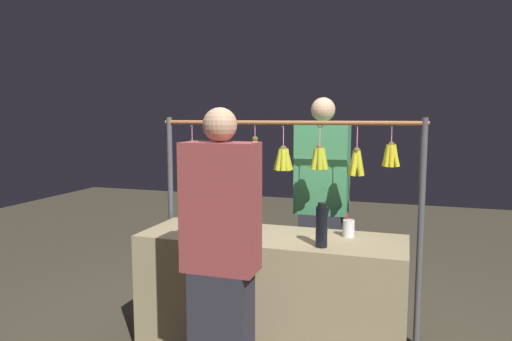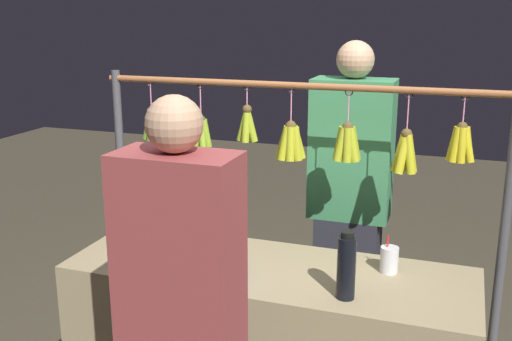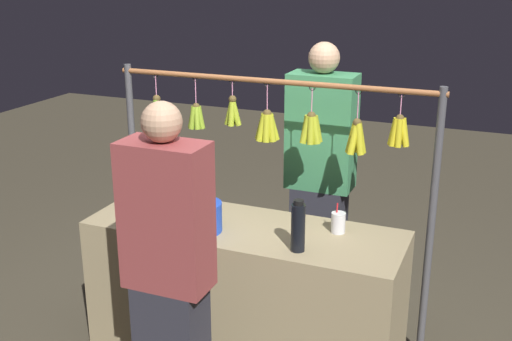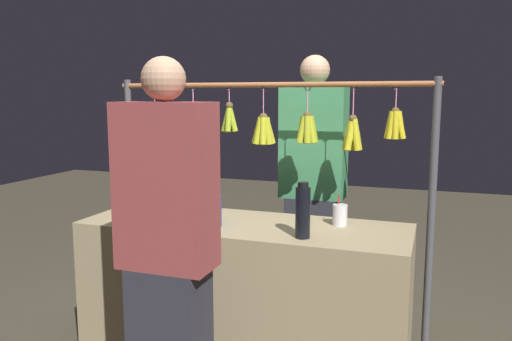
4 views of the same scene
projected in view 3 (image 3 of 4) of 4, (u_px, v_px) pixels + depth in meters
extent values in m
cube|color=tan|center=(245.00, 292.00, 3.72)|extent=(1.80, 0.62, 0.82)
cylinder|color=#4C4C51|center=(431.00, 230.00, 3.59)|extent=(0.04, 0.04, 1.62)
cylinder|color=#4C4C51|center=(135.00, 185.00, 4.29)|extent=(0.04, 0.04, 1.62)
cylinder|color=#9E6038|center=(270.00, 81.00, 3.70)|extent=(2.01, 0.03, 0.03)
torus|color=black|center=(402.00, 94.00, 3.43)|extent=(0.04, 0.01, 0.04)
cylinder|color=pink|center=(401.00, 107.00, 3.45)|extent=(0.01, 0.01, 0.13)
sphere|color=brown|center=(400.00, 118.00, 3.47)|extent=(0.05, 0.05, 0.05)
cylinder|color=gold|center=(393.00, 131.00, 3.50)|extent=(0.06, 0.04, 0.16)
cylinder|color=gold|center=(394.00, 133.00, 3.48)|extent=(0.05, 0.05, 0.16)
cylinder|color=gold|center=(399.00, 133.00, 3.46)|extent=(0.04, 0.05, 0.16)
cylinder|color=gold|center=(404.00, 133.00, 3.47)|extent=(0.07, 0.05, 0.16)
cylinder|color=gold|center=(405.00, 132.00, 3.49)|extent=(0.06, 0.04, 0.16)
cylinder|color=gold|center=(401.00, 131.00, 3.52)|extent=(0.04, 0.07, 0.16)
cylinder|color=gold|center=(396.00, 131.00, 3.52)|extent=(0.06, 0.06, 0.16)
torus|color=black|center=(359.00, 91.00, 3.51)|extent=(0.04, 0.01, 0.04)
cylinder|color=pink|center=(358.00, 107.00, 3.54)|extent=(0.01, 0.01, 0.18)
sphere|color=brown|center=(357.00, 123.00, 3.57)|extent=(0.05, 0.05, 0.05)
cylinder|color=gold|center=(352.00, 138.00, 3.61)|extent=(0.07, 0.04, 0.18)
cylinder|color=gold|center=(354.00, 139.00, 3.58)|extent=(0.06, 0.08, 0.19)
cylinder|color=gold|center=(359.00, 139.00, 3.58)|extent=(0.07, 0.06, 0.19)
cylinder|color=gold|center=(361.00, 138.00, 3.60)|extent=(0.07, 0.06, 0.19)
cylinder|color=gold|center=(356.00, 137.00, 3.62)|extent=(0.05, 0.06, 0.19)
torus|color=black|center=(312.00, 87.00, 3.61)|extent=(0.04, 0.01, 0.04)
cylinder|color=pink|center=(312.00, 102.00, 3.64)|extent=(0.01, 0.01, 0.16)
sphere|color=brown|center=(311.00, 116.00, 3.66)|extent=(0.05, 0.05, 0.05)
cylinder|color=#ABB625|center=(306.00, 129.00, 3.70)|extent=(0.06, 0.04, 0.16)
cylinder|color=#ABB625|center=(306.00, 130.00, 3.67)|extent=(0.06, 0.06, 0.17)
cylinder|color=#ABB625|center=(311.00, 131.00, 3.65)|extent=(0.05, 0.06, 0.16)
cylinder|color=#ABB625|center=(315.00, 130.00, 3.66)|extent=(0.07, 0.06, 0.17)
cylinder|color=#ABB625|center=(317.00, 129.00, 3.69)|extent=(0.07, 0.06, 0.17)
cylinder|color=#ABB625|center=(315.00, 128.00, 3.71)|extent=(0.05, 0.08, 0.17)
cylinder|color=#ABB625|center=(310.00, 128.00, 3.72)|extent=(0.06, 0.07, 0.17)
torus|color=black|center=(267.00, 84.00, 3.71)|extent=(0.04, 0.01, 0.04)
cylinder|color=pink|center=(267.00, 99.00, 3.74)|extent=(0.01, 0.01, 0.18)
sphere|color=brown|center=(267.00, 114.00, 3.76)|extent=(0.05, 0.05, 0.05)
cylinder|color=gold|center=(261.00, 127.00, 3.80)|extent=(0.08, 0.04, 0.17)
cylinder|color=gold|center=(262.00, 128.00, 3.77)|extent=(0.06, 0.07, 0.17)
cylinder|color=gold|center=(266.00, 129.00, 3.76)|extent=(0.05, 0.07, 0.17)
cylinder|color=gold|center=(271.00, 128.00, 3.77)|extent=(0.06, 0.05, 0.17)
cylinder|color=gold|center=(273.00, 127.00, 3.79)|extent=(0.08, 0.06, 0.17)
cylinder|color=gold|center=(270.00, 126.00, 3.82)|extent=(0.05, 0.08, 0.17)
cylinder|color=gold|center=(266.00, 126.00, 3.82)|extent=(0.06, 0.06, 0.17)
torus|color=black|center=(232.00, 81.00, 3.79)|extent=(0.04, 0.01, 0.04)
cylinder|color=pink|center=(232.00, 90.00, 3.81)|extent=(0.01, 0.01, 0.11)
sphere|color=brown|center=(232.00, 99.00, 3.82)|extent=(0.05, 0.05, 0.05)
cylinder|color=#9DB227|center=(230.00, 112.00, 3.86)|extent=(0.08, 0.04, 0.17)
cylinder|color=#9DB227|center=(232.00, 113.00, 3.83)|extent=(0.04, 0.07, 0.17)
cylinder|color=#9DB227|center=(235.00, 113.00, 3.84)|extent=(0.08, 0.04, 0.17)
cylinder|color=#9DB227|center=(234.00, 112.00, 3.87)|extent=(0.04, 0.06, 0.17)
torus|color=black|center=(195.00, 78.00, 3.88)|extent=(0.04, 0.01, 0.04)
cylinder|color=pink|center=(196.00, 93.00, 3.91)|extent=(0.01, 0.01, 0.17)
sphere|color=brown|center=(196.00, 107.00, 3.94)|extent=(0.05, 0.05, 0.05)
cylinder|color=#87AB29|center=(193.00, 117.00, 3.97)|extent=(0.06, 0.04, 0.14)
cylinder|color=#87AB29|center=(193.00, 118.00, 3.94)|extent=(0.05, 0.05, 0.15)
cylinder|color=#87AB29|center=(197.00, 118.00, 3.93)|extent=(0.06, 0.07, 0.15)
cylinder|color=#87AB29|center=(200.00, 118.00, 3.95)|extent=(0.06, 0.04, 0.14)
cylinder|color=#87AB29|center=(200.00, 117.00, 3.97)|extent=(0.05, 0.05, 0.15)
cylinder|color=#87AB29|center=(197.00, 117.00, 3.98)|extent=(0.05, 0.07, 0.15)
torus|color=black|center=(155.00, 75.00, 3.98)|extent=(0.04, 0.01, 0.04)
cylinder|color=pink|center=(156.00, 87.00, 4.01)|extent=(0.01, 0.01, 0.15)
sphere|color=brown|center=(157.00, 99.00, 4.03)|extent=(0.05, 0.05, 0.05)
cylinder|color=#6EA22C|center=(155.00, 110.00, 4.06)|extent=(0.08, 0.04, 0.15)
cylinder|color=#6EA22C|center=(156.00, 111.00, 4.04)|extent=(0.04, 0.07, 0.15)
cylinder|color=#6EA22C|center=(160.00, 111.00, 4.04)|extent=(0.08, 0.04, 0.16)
cylinder|color=#6EA22C|center=(159.00, 110.00, 4.07)|extent=(0.04, 0.07, 0.15)
cylinder|color=black|center=(298.00, 228.00, 3.26)|extent=(0.07, 0.07, 0.25)
cylinder|color=black|center=(299.00, 202.00, 3.22)|extent=(0.05, 0.05, 0.02)
cylinder|color=blue|center=(200.00, 217.00, 3.52)|extent=(0.24, 0.24, 0.16)
cylinder|color=silver|center=(338.00, 223.00, 3.50)|extent=(0.08, 0.08, 0.11)
cylinder|color=red|center=(336.00, 218.00, 3.50)|extent=(0.01, 0.03, 0.17)
cube|color=#2D2D38|center=(318.00, 246.00, 4.29)|extent=(0.34, 0.23, 0.85)
cube|color=#3F8C59|center=(322.00, 132.00, 4.04)|extent=(0.42, 0.23, 0.74)
sphere|color=tan|center=(324.00, 58.00, 3.89)|extent=(0.19, 0.19, 0.19)
cube|color=#993F3F|center=(166.00, 216.00, 2.90)|extent=(0.40, 0.22, 0.70)
sphere|color=tan|center=(162.00, 122.00, 2.76)|extent=(0.18, 0.18, 0.18)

